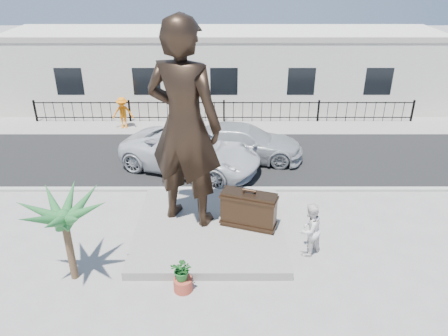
{
  "coord_description": "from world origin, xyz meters",
  "views": [
    {
      "loc": [
        -0.01,
        -11.43,
        8.98
      ],
      "look_at": [
        0.0,
        2.0,
        2.3
      ],
      "focal_mm": 35.0,
      "sensor_mm": 36.0,
      "label": 1
    }
  ],
  "objects_px": {
    "statue": "(184,126)",
    "car_white": "(191,152)",
    "tourist": "(310,230)",
    "suitcase": "(249,210)"
  },
  "relations": [
    {
      "from": "statue",
      "to": "suitcase",
      "type": "relative_size",
      "value": 3.79
    },
    {
      "from": "car_white",
      "to": "statue",
      "type": "bearing_deg",
      "value": -154.83
    },
    {
      "from": "statue",
      "to": "tourist",
      "type": "bearing_deg",
      "value": 179.17
    },
    {
      "from": "statue",
      "to": "suitcase",
      "type": "xyz_separation_m",
      "value": [
        2.16,
        -0.56,
        -2.9
      ]
    },
    {
      "from": "statue",
      "to": "car_white",
      "type": "xyz_separation_m",
      "value": [
        -0.19,
        4.5,
        -2.97
      ]
    },
    {
      "from": "statue",
      "to": "tourist",
      "type": "height_order",
      "value": "statue"
    },
    {
      "from": "suitcase",
      "to": "car_white",
      "type": "xyz_separation_m",
      "value": [
        -2.35,
        5.05,
        -0.07
      ]
    },
    {
      "from": "statue",
      "to": "car_white",
      "type": "height_order",
      "value": "statue"
    },
    {
      "from": "tourist",
      "to": "car_white",
      "type": "bearing_deg",
      "value": -96.1
    },
    {
      "from": "statue",
      "to": "car_white",
      "type": "relative_size",
      "value": 1.12
    }
  ]
}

